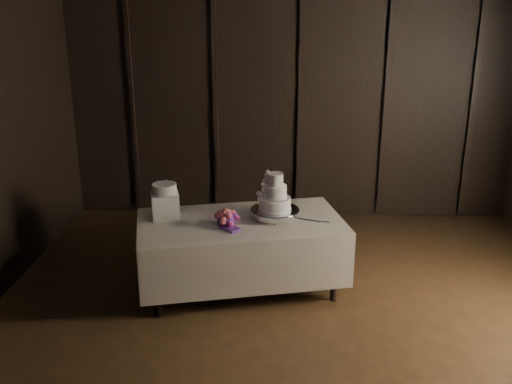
% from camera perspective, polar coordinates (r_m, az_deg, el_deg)
% --- Properties ---
extents(room, '(6.08, 7.08, 3.08)m').
position_cam_1_polar(room, '(4.11, 5.88, 0.17)').
color(room, black).
rests_on(room, ground).
extents(display_table, '(2.17, 1.46, 0.76)m').
position_cam_1_polar(display_table, '(5.71, -1.51, -6.02)').
color(display_table, beige).
rests_on(display_table, ground).
extents(cake_stand, '(0.64, 0.64, 0.09)m').
position_cam_1_polar(cake_stand, '(5.61, 1.90, -2.17)').
color(cake_stand, silver).
rests_on(cake_stand, display_table).
extents(wedding_cake, '(0.36, 0.31, 0.37)m').
position_cam_1_polar(wedding_cake, '(5.53, 1.63, -0.37)').
color(wedding_cake, white).
rests_on(wedding_cake, cake_stand).
extents(bouquet, '(0.50, 0.50, 0.20)m').
position_cam_1_polar(bouquet, '(5.42, -3.04, -2.67)').
color(bouquet, '#CC4F5D').
rests_on(bouquet, display_table).
extents(box_pedestal, '(0.32, 0.32, 0.25)m').
position_cam_1_polar(box_pedestal, '(5.67, -9.06, -1.30)').
color(box_pedestal, white).
rests_on(box_pedestal, display_table).
extents(small_cake, '(0.31, 0.31, 0.09)m').
position_cam_1_polar(small_cake, '(5.62, -9.14, 0.35)').
color(small_cake, white).
rests_on(small_cake, box_pedestal).
extents(cake_knife, '(0.35, 0.16, 0.01)m').
position_cam_1_polar(cake_knife, '(5.58, 5.10, -2.79)').
color(cake_knife, silver).
rests_on(cake_knife, display_table).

